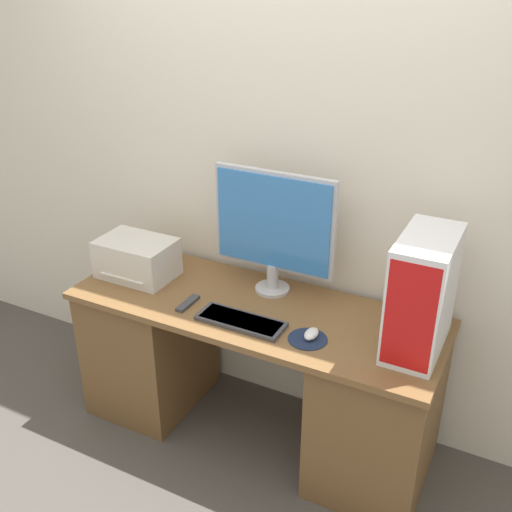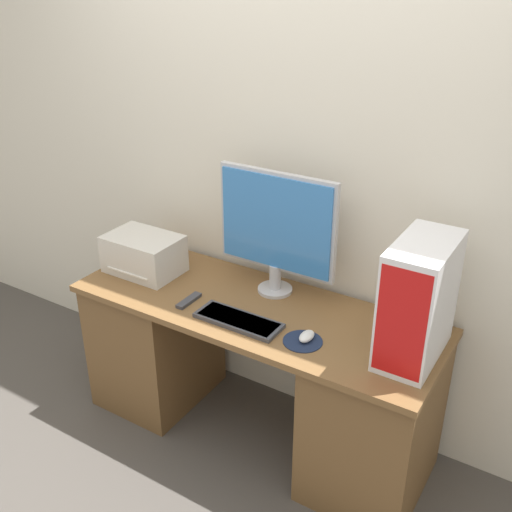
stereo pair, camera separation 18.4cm
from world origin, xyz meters
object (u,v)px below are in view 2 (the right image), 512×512
printer (144,254)px  keyboard (238,320)px  monitor (276,226)px  remote_control (189,300)px  mouse (307,336)px  computer_tower (418,301)px

printer → keyboard: bearing=-12.9°
monitor → keyboard: bearing=-89.5°
monitor → printer: 0.71m
printer → remote_control: (0.37, -0.13, -0.09)m
mouse → remote_control: bearing=-179.2°
monitor → printer: size_ratio=1.61×
printer → remote_control: printer is taller
monitor → keyboard: (0.00, -0.32, -0.32)m
monitor → printer: monitor is taller
keyboard → computer_tower: bearing=13.3°
mouse → monitor: bearing=137.4°
monitor → computer_tower: bearing=-12.3°
keyboard → printer: 0.68m
printer → computer_tower: bearing=0.7°
monitor → keyboard: 0.45m
computer_tower → remote_control: (-0.99, -0.14, -0.23)m
remote_control → monitor: bearing=46.6°
computer_tower → printer: (-1.36, -0.02, -0.15)m
computer_tower → remote_control: size_ratio=3.27×
mouse → remote_control: 0.59m
monitor → remote_control: 0.52m
mouse → computer_tower: size_ratio=0.18×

